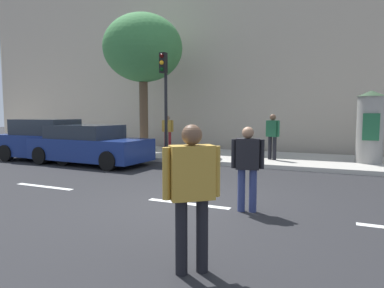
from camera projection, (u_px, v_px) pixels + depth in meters
name	position (u px, v px, depth m)	size (l,w,h in m)	color
ground_plane	(188.00, 204.00, 6.89)	(80.00, 80.00, 0.00)	#232326
sidewalk_curb	(262.00, 159.00, 13.26)	(36.00, 4.00, 0.15)	#B2ADA3
lane_markings	(188.00, 204.00, 6.89)	(25.80, 0.16, 0.01)	silver
building_backdrop	(285.00, 60.00, 17.40)	(36.00, 5.00, 9.23)	#B7A893
traffic_light	(164.00, 87.00, 12.77)	(0.24, 0.45, 3.96)	black
poster_column	(370.00, 126.00, 11.51)	(0.93, 0.93, 2.47)	gray
street_tree	(143.00, 49.00, 14.62)	(3.43, 3.43, 5.98)	brown
pedestrian_with_backpack	(248.00, 162.00, 6.27)	(0.60, 0.33, 1.60)	navy
pedestrian_with_bag	(192.00, 186.00, 3.82)	(0.54, 0.50, 1.72)	black
pedestrian_in_red_top	(273.00, 133.00, 12.34)	(0.54, 0.38, 1.67)	black
pedestrian_in_light_jacket	(168.00, 129.00, 16.40)	(0.62, 0.25, 1.59)	maroon
parked_car_blue	(49.00, 141.00, 13.23)	(4.09, 2.00, 1.62)	navy
parked_car_silver	(89.00, 145.00, 12.29)	(4.53, 2.08, 1.43)	navy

